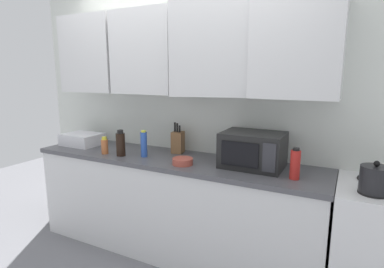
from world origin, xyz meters
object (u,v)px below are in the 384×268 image
(bottle_red_sauce, at_px, (295,164))
(bottle_spice_jar, at_px, (105,146))
(bottle_soy_dark, at_px, (121,144))
(dish_rack, at_px, (82,139))
(bottle_blue_cleaner, at_px, (144,144))
(knife_block, at_px, (178,142))
(kettle, at_px, (375,179))
(microwave, at_px, (253,150))
(bowl_ceramic_small, at_px, (183,161))

(bottle_red_sauce, bearing_deg, bottle_spice_jar, -177.45)
(bottle_soy_dark, bearing_deg, dish_rack, 166.12)
(bottle_spice_jar, bearing_deg, bottle_blue_cleaner, 11.94)
(knife_block, height_order, bottle_spice_jar, knife_block)
(dish_rack, height_order, bottle_red_sauce, bottle_red_sauce)
(kettle, xyz_separation_m, bottle_red_sauce, (-0.49, 0.06, 0.01))
(knife_block, xyz_separation_m, bottle_blue_cleaner, (-0.20, -0.27, 0.01))
(microwave, distance_m, bottle_soy_dark, 1.18)
(kettle, distance_m, bottle_red_sauce, 0.49)
(microwave, xyz_separation_m, bottle_spice_jar, (-1.34, -0.22, -0.07))
(dish_rack, bearing_deg, kettle, -3.46)
(knife_block, relative_size, bowl_ceramic_small, 1.69)
(kettle, bearing_deg, microwave, 165.78)
(kettle, relative_size, bottle_spice_jar, 1.24)
(kettle, relative_size, bottle_soy_dark, 0.84)
(dish_rack, distance_m, bottle_blue_cleaner, 0.86)
(bottle_soy_dark, xyz_separation_m, bottle_blue_cleaner, (0.21, 0.07, 0.00))
(microwave, xyz_separation_m, dish_rack, (-1.81, -0.05, -0.08))
(microwave, relative_size, bottle_spice_jar, 2.98)
(microwave, relative_size, bottle_blue_cleaner, 2.01)
(bottle_red_sauce, bearing_deg, knife_block, 166.02)
(bottle_blue_cleaner, relative_size, bowl_ceramic_small, 1.40)
(kettle, xyz_separation_m, bowl_ceramic_small, (-1.36, 0.01, -0.07))
(kettle, relative_size, dish_rack, 0.53)
(knife_block, bearing_deg, bowl_ceramic_small, -54.68)
(kettle, bearing_deg, bottle_blue_cleaner, 177.79)
(bottle_spice_jar, xyz_separation_m, bottle_red_sauce, (1.69, 0.08, 0.03))
(dish_rack, xyz_separation_m, bottle_blue_cleaner, (0.85, -0.09, 0.06))
(microwave, bearing_deg, bottle_soy_dark, -169.65)
(bottle_red_sauce, xyz_separation_m, bowl_ceramic_small, (-0.88, -0.05, -0.08))
(microwave, height_order, bottle_red_sauce, microwave)
(kettle, distance_m, bottle_soy_dark, 2.00)
(microwave, bearing_deg, bottle_red_sauce, -23.06)
(dish_rack, relative_size, bottle_red_sauce, 1.67)
(dish_rack, relative_size, bowl_ceramic_small, 2.23)
(microwave, height_order, knife_block, knife_block)
(knife_block, bearing_deg, kettle, -12.00)
(knife_block, distance_m, bottle_red_sauce, 1.14)
(microwave, height_order, bowl_ceramic_small, microwave)
(bottle_blue_cleaner, distance_m, bottle_spice_jar, 0.40)
(kettle, xyz_separation_m, dish_rack, (-2.64, 0.16, -0.04))
(kettle, height_order, knife_block, knife_block)
(microwave, bearing_deg, dish_rack, -178.37)
(bottle_red_sauce, bearing_deg, microwave, 156.94)
(kettle, distance_m, bowl_ceramic_small, 1.36)
(dish_rack, distance_m, bottle_soy_dark, 0.67)
(kettle, bearing_deg, bowl_ceramic_small, 179.50)
(microwave, distance_m, knife_block, 0.77)
(microwave, distance_m, bottle_spice_jar, 1.36)
(dish_rack, bearing_deg, microwave, 1.63)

